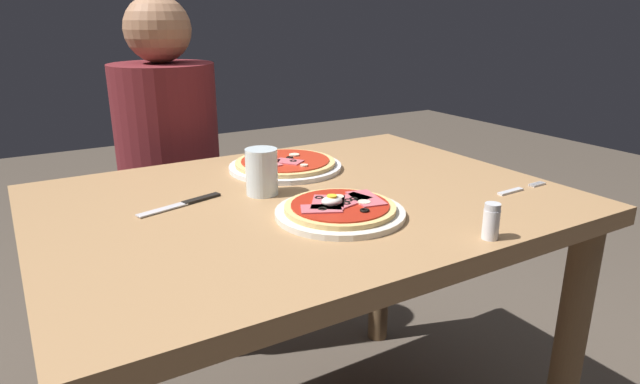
{
  "coord_description": "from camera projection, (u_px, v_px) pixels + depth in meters",
  "views": [
    {
      "loc": [
        -0.55,
        -0.99,
        1.12
      ],
      "look_at": [
        -0.0,
        -0.07,
        0.77
      ],
      "focal_mm": 30.23,
      "sensor_mm": 36.0,
      "label": 1
    }
  ],
  "objects": [
    {
      "name": "pizza_foreground",
      "position": [
        338.0,
        210.0,
        1.07
      ],
      "size": [
        0.26,
        0.26,
        0.05
      ],
      "color": "silver",
      "rests_on": "dining_table"
    },
    {
      "name": "pizza_across_left",
      "position": [
        285.0,
        165.0,
        1.4
      ],
      "size": [
        0.29,
        0.29,
        0.03
      ],
      "color": "white",
      "rests_on": "dining_table"
    },
    {
      "name": "knife",
      "position": [
        186.0,
        203.0,
        1.14
      ],
      "size": [
        0.19,
        0.07,
        0.01
      ],
      "color": "silver",
      "rests_on": "dining_table"
    },
    {
      "name": "salt_shaker",
      "position": [
        491.0,
        221.0,
        0.96
      ],
      "size": [
        0.03,
        0.03,
        0.07
      ],
      "color": "white",
      "rests_on": "dining_table"
    },
    {
      "name": "diner_person",
      "position": [
        172.0,
        193.0,
        1.77
      ],
      "size": [
        0.32,
        0.32,
        1.18
      ],
      "rotation": [
        0.0,
        0.0,
        3.14
      ],
      "color": "black",
      "rests_on": "ground"
    },
    {
      "name": "fork",
      "position": [
        519.0,
        189.0,
        1.24
      ],
      "size": [
        0.16,
        0.02,
        0.0
      ],
      "color": "silver",
      "rests_on": "dining_table"
    },
    {
      "name": "dining_table",
      "position": [
        305.0,
        244.0,
        1.24
      ],
      "size": [
        1.13,
        0.85,
        0.74
      ],
      "color": "#9E754C",
      "rests_on": "ground"
    },
    {
      "name": "water_glass_near",
      "position": [
        262.0,
        175.0,
        1.2
      ],
      "size": [
        0.07,
        0.07,
        0.1
      ],
      "color": "silver",
      "rests_on": "dining_table"
    }
  ]
}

